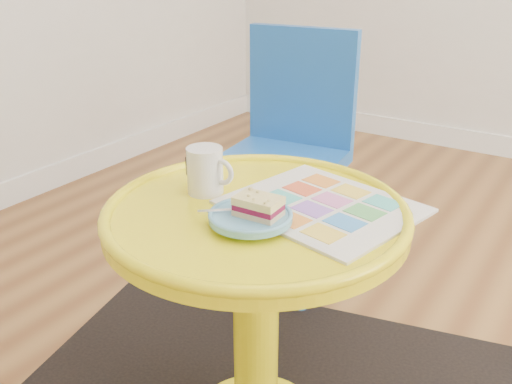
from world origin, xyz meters
The scene contains 9 objects.
floor centered at (0.00, 0.00, 0.00)m, with size 4.00×4.00×0.00m, color brown.
room_walls centered at (-0.99, 0.99, 0.06)m, with size 4.00×4.00×4.00m.
side_table centered at (-0.31, -0.45, 0.43)m, with size 0.63×0.63×0.60m.
chair centered at (-0.64, 0.25, 0.49)m, with size 0.42×0.42×0.86m.
newspaper centered at (-0.20, -0.36, 0.60)m, with size 0.36×0.31×0.01m, color silver.
mug centered at (-0.45, -0.43, 0.65)m, with size 0.11×0.08×0.10m.
plate centered at (-0.28, -0.51, 0.62)m, with size 0.16×0.16×0.02m.
cake_slice centered at (-0.27, -0.51, 0.64)m, with size 0.09×0.06×0.04m.
fork centered at (-0.31, -0.52, 0.63)m, with size 0.12×0.10×0.00m.
Camera 1 is at (0.27, -1.34, 1.10)m, focal length 40.00 mm.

